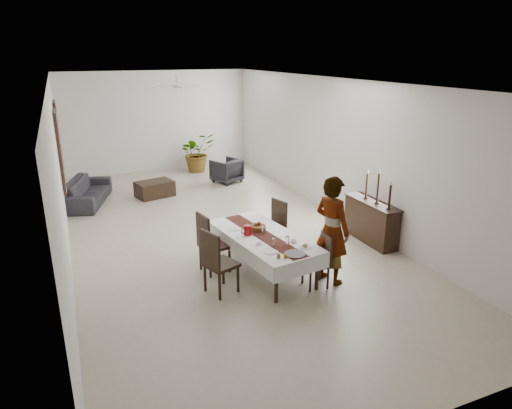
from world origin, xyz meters
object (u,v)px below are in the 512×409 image
object	(u,v)px
woman	(332,230)
sofa	(87,192)
red_pitcher	(248,230)
dining_table_top	(263,237)
sideboard_body	(371,222)

from	to	relation	value
woman	sofa	xyz separation A→B (m)	(-3.54, 6.12, -0.62)
red_pitcher	woman	world-z (taller)	woman
dining_table_top	red_pitcher	bearing A→B (deg)	149.04
dining_table_top	sideboard_body	distance (m)	2.65
sideboard_body	sofa	bearing A→B (deg)	136.65
red_pitcher	dining_table_top	bearing A→B (deg)	-22.68
red_pitcher	sideboard_body	distance (m)	2.89
red_pitcher	sideboard_body	bearing A→B (deg)	5.76
woman	sofa	world-z (taller)	woman
red_pitcher	sideboard_body	world-z (taller)	red_pitcher
dining_table_top	sideboard_body	bearing A→B (deg)	0.23
dining_table_top	red_pitcher	world-z (taller)	red_pitcher
sideboard_body	sofa	world-z (taller)	sideboard_body
woman	sideboard_body	world-z (taller)	woman
dining_table_top	woman	size ratio (longest dim) A/B	1.18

